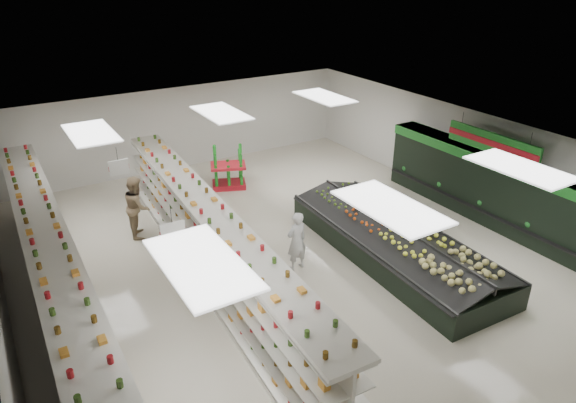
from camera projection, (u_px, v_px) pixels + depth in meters
floor at (286, 254)px, 14.56m from camera, size 16.00×16.00×0.00m
ceiling at (286, 147)px, 13.19m from camera, size 14.00×16.00×0.02m
wall_back at (180, 128)px, 20.05m from camera, size 14.00×0.02×3.20m
wall_front at (561, 400)px, 7.70m from camera, size 14.00×0.02×3.20m
wall_right at (465, 156)px, 17.16m from camera, size 0.02×16.00×3.20m
produce_wall_case at (490, 184)px, 15.94m from camera, size 0.93×8.00×2.20m
aisle_sign_near at (173, 232)px, 10.05m from camera, size 0.52×0.06×0.75m
aisle_sign_far at (119, 167)px, 13.14m from camera, size 0.52×0.06×0.75m
hortifruti_banner at (492, 143)px, 15.20m from camera, size 0.12×3.20×0.95m
gondola_left at (54, 276)px, 11.72m from camera, size 1.08×12.85×2.23m
gondola_center at (211, 248)px, 12.93m from camera, size 1.57×12.41×2.15m
produce_island at (394, 241)px, 14.28m from camera, size 2.83×7.10×1.05m
soda_endcap at (228, 168)px, 18.50m from camera, size 1.47×1.25×1.59m
shopper_main at (297, 241)px, 13.55m from camera, size 0.64×0.45×1.67m
shopper_background at (138, 206)px, 15.21m from camera, size 0.81×1.04×1.88m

